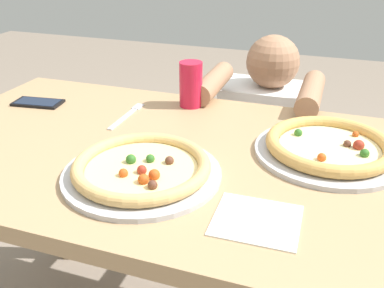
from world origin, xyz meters
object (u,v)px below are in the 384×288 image
Objects in this scene: pizza_far at (329,147)px; cell_phone at (38,103)px; drink_cup_colored at (191,84)px; pizza_near at (142,169)px; diner_seated at (264,157)px; fork at (128,115)px.

cell_phone is at bearing 176.44° from pizza_far.
pizza_far is 0.47m from drink_cup_colored.
pizza_near is 0.39× the size of diner_seated.
pizza_near is at bearing -30.86° from cell_phone.
cell_phone is (-0.88, 0.05, -0.02)m from pizza_far.
cell_phone is at bearing 149.14° from pizza_near.
fork is at bearing -124.48° from diner_seated.
pizza_far is 2.57× the size of drink_cup_colored.
cell_phone reaches higher than fork.
diner_seated reaches higher than drink_cup_colored.
diner_seated is (0.65, 0.50, -0.33)m from cell_phone.
fork is at bearing 173.67° from pizza_far.
fork is 1.28× the size of cell_phone.
fork is 0.31m from cell_phone.
pizza_near is 0.45m from pizza_far.
drink_cup_colored is (-0.42, 0.20, 0.05)m from pizza_far.
drink_cup_colored is at bearing 17.48° from cell_phone.
fork is (-0.19, 0.31, -0.02)m from pizza_near.
fork is at bearing 121.75° from pizza_near.
drink_cup_colored is at bearing 95.26° from pizza_near.
diner_seated is at bearing 37.72° from cell_phone.
fork is 0.22× the size of diner_seated.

